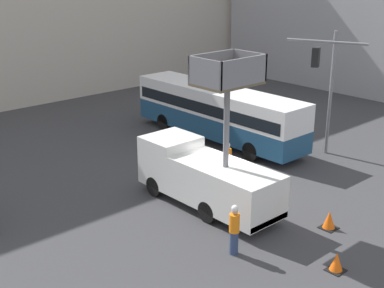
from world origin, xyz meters
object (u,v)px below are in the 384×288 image
city_bus (218,110)px  road_worker_directing (228,160)px  traffic_cone_near_truck (336,262)px  utility_truck (206,173)px  traffic_cone_mid_road (329,220)px  road_worker_near_truck (234,229)px  traffic_light_pole (326,77)px

city_bus → road_worker_directing: 5.72m
traffic_cone_near_truck → utility_truck: bearing=88.3°
traffic_cone_mid_road → utility_truck: bearing=115.0°
utility_truck → city_bus: bearing=42.1°
road_worker_directing → traffic_cone_mid_road: bearing=-16.0°
utility_truck → traffic_cone_near_truck: size_ratio=10.22×
road_worker_near_truck → utility_truck: bearing=88.9°
city_bus → road_worker_near_truck: size_ratio=6.06×
utility_truck → road_worker_near_truck: bearing=-119.0°
traffic_cone_near_truck → traffic_cone_mid_road: traffic_cone_mid_road is taller
utility_truck → road_worker_directing: 3.60m
city_bus → traffic_cone_mid_road: 11.81m
utility_truck → road_worker_near_truck: utility_truck is taller
utility_truck → traffic_cone_near_truck: 6.84m
utility_truck → traffic_cone_mid_road: 5.41m
road_worker_near_truck → road_worker_directing: 7.35m
traffic_cone_near_truck → traffic_cone_mid_road: (2.43, 1.95, 0.03)m
road_worker_near_truck → traffic_cone_near_truck: (1.80, -3.14, -0.66)m
traffic_light_pole → utility_truck: bearing=179.5°
city_bus → road_worker_directing: city_bus is taller
city_bus → traffic_light_pole: bearing=-156.9°
city_bus → traffic_cone_near_truck: (-6.89, -12.78, -1.51)m
traffic_cone_near_truck → traffic_cone_mid_road: bearing=38.8°
utility_truck → traffic_cone_near_truck: utility_truck is taller
utility_truck → traffic_cone_mid_road: (2.23, -4.78, -1.17)m
road_worker_directing → traffic_cone_near_truck: 9.08m
utility_truck → traffic_cone_mid_road: utility_truck is taller
road_worker_near_truck → traffic_cone_mid_road: size_ratio=2.64×
road_worker_directing → traffic_cone_near_truck: road_worker_directing is taller
city_bus → road_worker_near_truck: 13.01m
road_worker_near_truck → traffic_light_pole: bearing=46.7°
traffic_cone_mid_road → traffic_light_pole: bearing=37.8°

